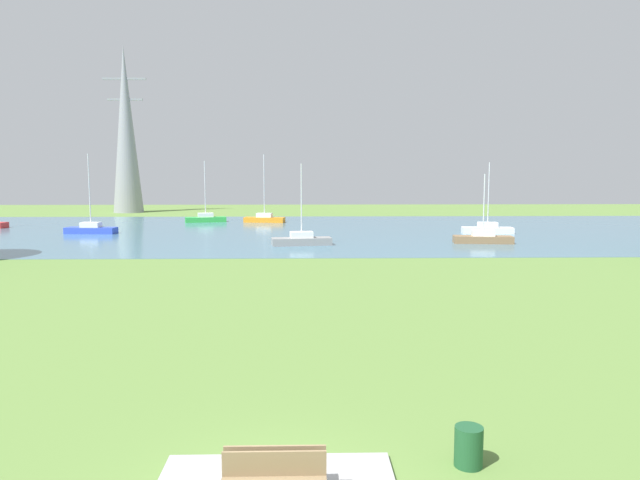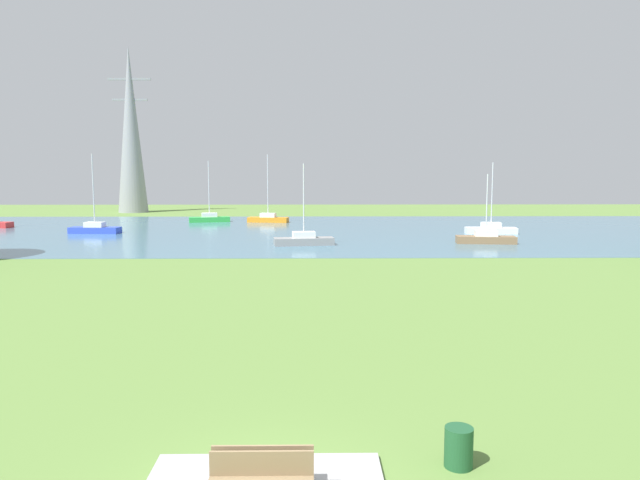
% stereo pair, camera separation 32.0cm
% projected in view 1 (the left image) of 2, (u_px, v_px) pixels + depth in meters
% --- Properties ---
extents(ground_plane, '(160.00, 160.00, 0.00)m').
position_uv_depth(ground_plane, '(296.00, 279.00, 32.15)').
color(ground_plane, olive).
extents(bench_facing_water, '(1.80, 0.48, 0.89)m').
position_uv_depth(bench_facing_water, '(276.00, 469.00, 10.51)').
color(bench_facing_water, '#AF9690').
rests_on(bench_facing_water, concrete_pad).
extents(litter_bin, '(0.56, 0.56, 0.80)m').
position_uv_depth(litter_bin, '(469.00, 446.00, 11.54)').
color(litter_bin, '#1E512D').
rests_on(litter_bin, ground).
extents(water_surface, '(140.00, 40.00, 0.02)m').
position_uv_depth(water_surface, '(300.00, 231.00, 59.97)').
color(water_surface, teal).
rests_on(water_surface, ground).
extents(sailboat_green, '(5.02, 2.60, 7.29)m').
position_uv_depth(sailboat_green, '(206.00, 218.00, 70.44)').
color(sailboat_green, green).
rests_on(sailboat_green, water_surface).
extents(sailboat_blue, '(4.91, 1.90, 7.67)m').
position_uv_depth(sailboat_blue, '(91.00, 229.00, 56.79)').
color(sailboat_blue, blue).
rests_on(sailboat_blue, water_surface).
extents(sailboat_gray, '(4.97, 2.19, 6.56)m').
position_uv_depth(sailboat_gray, '(302.00, 240.00, 47.50)').
color(sailboat_gray, gray).
rests_on(sailboat_gray, water_surface).
extents(sailboat_white, '(4.92, 1.93, 6.85)m').
position_uv_depth(sailboat_white, '(487.00, 229.00, 56.87)').
color(sailboat_white, white).
rests_on(sailboat_white, water_surface).
extents(sailboat_orange, '(4.99, 2.29, 8.04)m').
position_uv_depth(sailboat_orange, '(264.00, 218.00, 70.07)').
color(sailboat_orange, orange).
rests_on(sailboat_orange, water_surface).
extents(sailboat_brown, '(4.94, 2.06, 5.73)m').
position_uv_depth(sailboat_brown, '(483.00, 238.00, 48.86)').
color(sailboat_brown, brown).
rests_on(sailboat_brown, water_surface).
extents(electricity_pylon, '(6.40, 4.40, 24.68)m').
position_uv_depth(electricity_pylon, '(126.00, 130.00, 87.35)').
color(electricity_pylon, gray).
rests_on(electricity_pylon, ground).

